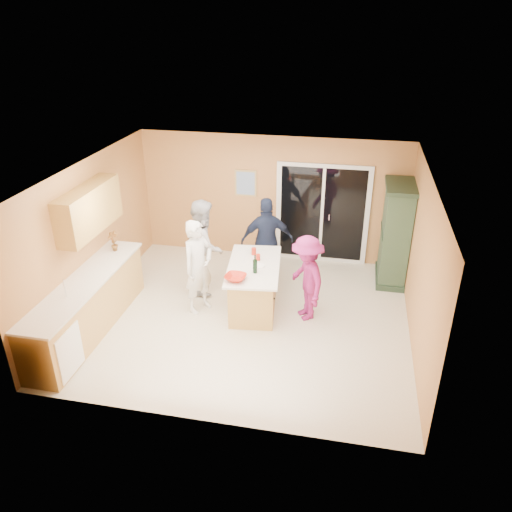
% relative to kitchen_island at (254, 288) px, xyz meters
% --- Properties ---
extents(floor, '(5.50, 5.50, 0.00)m').
position_rel_kitchen_island_xyz_m(floor, '(-0.07, -0.33, -0.40)').
color(floor, beige).
rests_on(floor, ground).
extents(ceiling, '(5.50, 5.00, 0.10)m').
position_rel_kitchen_island_xyz_m(ceiling, '(-0.07, -0.33, 2.20)').
color(ceiling, white).
rests_on(ceiling, wall_back).
extents(wall_back, '(5.50, 0.10, 2.60)m').
position_rel_kitchen_island_xyz_m(wall_back, '(-0.07, 2.17, 0.90)').
color(wall_back, '#ECAB61').
rests_on(wall_back, ground).
extents(wall_front, '(5.50, 0.10, 2.60)m').
position_rel_kitchen_island_xyz_m(wall_front, '(-0.07, -2.83, 0.90)').
color(wall_front, '#ECAB61').
rests_on(wall_front, ground).
extents(wall_left, '(0.10, 5.00, 2.60)m').
position_rel_kitchen_island_xyz_m(wall_left, '(-2.82, -0.33, 0.90)').
color(wall_left, '#ECAB61').
rests_on(wall_left, ground).
extents(wall_right, '(0.10, 5.00, 2.60)m').
position_rel_kitchen_island_xyz_m(wall_right, '(2.68, -0.33, 0.90)').
color(wall_right, '#ECAB61').
rests_on(wall_right, ground).
extents(left_cabinet_run, '(0.65, 3.05, 1.24)m').
position_rel_kitchen_island_xyz_m(left_cabinet_run, '(-2.51, -1.38, 0.06)').
color(left_cabinet_run, tan).
rests_on(left_cabinet_run, floor).
extents(upper_cabinets, '(0.35, 1.60, 0.75)m').
position_rel_kitchen_island_xyz_m(upper_cabinets, '(-2.64, -0.53, 1.48)').
color(upper_cabinets, tan).
rests_on(upper_cabinets, wall_left).
extents(sliding_door, '(1.90, 0.07, 2.10)m').
position_rel_kitchen_island_xyz_m(sliding_door, '(0.98, 2.13, 0.65)').
color(sliding_door, silver).
rests_on(sliding_door, floor).
extents(framed_picture, '(0.46, 0.04, 0.56)m').
position_rel_kitchen_island_xyz_m(framed_picture, '(-0.62, 2.15, 1.20)').
color(framed_picture, tan).
rests_on(framed_picture, wall_back).
extents(kitchen_island, '(1.07, 1.71, 0.85)m').
position_rel_kitchen_island_xyz_m(kitchen_island, '(0.00, 0.00, 0.00)').
color(kitchen_island, tan).
rests_on(kitchen_island, floor).
extents(green_hutch, '(0.57, 1.07, 1.97)m').
position_rel_kitchen_island_xyz_m(green_hutch, '(2.42, 1.55, 0.56)').
color(green_hutch, '#203424').
rests_on(green_hutch, floor).
extents(woman_white, '(0.65, 0.73, 1.69)m').
position_rel_kitchen_island_xyz_m(woman_white, '(-0.93, -0.23, 0.44)').
color(woman_white, silver).
rests_on(woman_white, floor).
extents(woman_grey, '(0.90, 1.02, 1.78)m').
position_rel_kitchen_island_xyz_m(woman_grey, '(-1.05, 0.52, 0.49)').
color(woman_grey, '#A5A5A8').
rests_on(woman_grey, floor).
extents(woman_navy, '(1.08, 0.69, 1.71)m').
position_rel_kitchen_island_xyz_m(woman_navy, '(0.04, 1.04, 0.45)').
color(woman_navy, '#1B263C').
rests_on(woman_navy, floor).
extents(woman_magenta, '(0.97, 1.13, 1.51)m').
position_rel_kitchen_island_xyz_m(woman_magenta, '(0.93, -0.11, 0.36)').
color(woman_magenta, '#8D1E5B').
rests_on(woman_magenta, floor).
extents(serving_bowl, '(0.38, 0.38, 0.08)m').
position_rel_kitchen_island_xyz_m(serving_bowl, '(-0.19, -0.57, 0.50)').
color(serving_bowl, '#B22413').
rests_on(serving_bowl, kitchen_island).
extents(tulip_vase, '(0.23, 0.18, 0.38)m').
position_rel_kitchen_island_xyz_m(tulip_vase, '(-2.52, -0.11, 0.73)').
color(tulip_vase, '#AD1112').
rests_on(tulip_vase, left_cabinet_run).
extents(tumbler_near, '(0.10, 0.10, 0.11)m').
position_rel_kitchen_island_xyz_m(tumbler_near, '(0.03, 0.21, 0.51)').
color(tumbler_near, '#B22413').
rests_on(tumbler_near, kitchen_island).
extents(tumbler_far, '(0.11, 0.11, 0.13)m').
position_rel_kitchen_island_xyz_m(tumbler_far, '(-0.09, 0.41, 0.52)').
color(tumbler_far, '#B22413').
rests_on(tumbler_far, kitchen_island).
extents(wine_bottle, '(0.07, 0.07, 0.32)m').
position_rel_kitchen_island_xyz_m(wine_bottle, '(0.07, -0.26, 0.58)').
color(wine_bottle, black).
rests_on(wine_bottle, kitchen_island).
extents(white_plate, '(0.25, 0.25, 0.01)m').
position_rel_kitchen_island_xyz_m(white_plate, '(0.09, -0.02, 0.46)').
color(white_plate, white).
rests_on(white_plate, kitchen_island).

